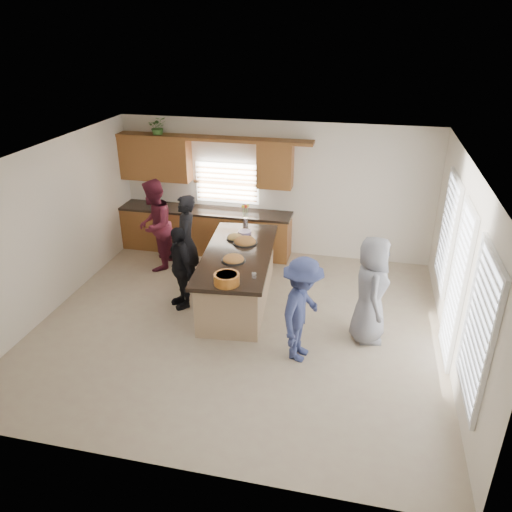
% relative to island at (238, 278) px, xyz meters
% --- Properties ---
extents(floor, '(6.50, 6.50, 0.00)m').
position_rel_island_xyz_m(floor, '(0.20, -0.77, -0.45)').
color(floor, tan).
rests_on(floor, ground).
extents(room_shell, '(6.52, 6.02, 2.81)m').
position_rel_island_xyz_m(room_shell, '(0.20, -0.77, 1.45)').
color(room_shell, silver).
rests_on(room_shell, ground).
extents(back_cabinetry, '(4.08, 0.66, 2.46)m').
position_rel_island_xyz_m(back_cabinetry, '(-1.27, 1.97, 0.46)').
color(back_cabinetry, brown).
rests_on(back_cabinetry, ground).
extents(right_wall_glazing, '(0.06, 4.00, 2.25)m').
position_rel_island_xyz_m(right_wall_glazing, '(3.42, -0.90, 0.89)').
color(right_wall_glazing, white).
rests_on(right_wall_glazing, ground).
extents(island, '(1.40, 2.80, 0.95)m').
position_rel_island_xyz_m(island, '(0.00, 0.00, 0.00)').
color(island, tan).
rests_on(island, ground).
extents(platter_front, '(0.40, 0.40, 0.16)m').
position_rel_island_xyz_m(platter_front, '(0.02, -0.34, 0.52)').
color(platter_front, black).
rests_on(platter_front, island).
extents(platter_mid, '(0.44, 0.44, 0.18)m').
position_rel_island_xyz_m(platter_mid, '(0.03, 0.41, 0.53)').
color(platter_mid, black).
rests_on(platter_mid, island).
extents(platter_back, '(0.32, 0.32, 0.13)m').
position_rel_island_xyz_m(platter_back, '(-0.20, 0.56, 0.52)').
color(platter_back, black).
rests_on(platter_back, island).
extents(salad_bowl, '(0.39, 0.39, 0.17)m').
position_rel_island_xyz_m(salad_bowl, '(0.12, -1.13, 0.59)').
color(salad_bowl, '#BB6922').
rests_on(salad_bowl, island).
extents(clear_cup, '(0.07, 0.07, 0.09)m').
position_rel_island_xyz_m(clear_cup, '(0.49, -0.86, 0.54)').
color(clear_cup, white).
rests_on(clear_cup, island).
extents(plate_stack, '(0.25, 0.25, 0.05)m').
position_rel_island_xyz_m(plate_stack, '(-0.09, 0.85, 0.52)').
color(plate_stack, '#997FB9').
rests_on(plate_stack, island).
extents(flower_vase, '(0.14, 0.14, 0.45)m').
position_rel_island_xyz_m(flower_vase, '(-0.16, 1.20, 0.75)').
color(flower_vase, silver).
rests_on(flower_vase, island).
extents(potted_plant, '(0.47, 0.45, 0.41)m').
position_rel_island_xyz_m(potted_plant, '(-2.18, 2.05, 2.15)').
color(potted_plant, '#457C31').
rests_on(potted_plant, back_cabinetry).
extents(woman_left_back, '(0.61, 0.75, 1.78)m').
position_rel_island_xyz_m(woman_left_back, '(-1.07, 0.36, 0.44)').
color(woman_left_back, black).
rests_on(woman_left_back, ground).
extents(woman_left_mid, '(0.82, 0.98, 1.83)m').
position_rel_island_xyz_m(woman_left_mid, '(-1.94, 0.95, 0.46)').
color(woman_left_mid, maroon).
rests_on(woman_left_mid, ground).
extents(woman_left_front, '(0.85, 0.88, 1.48)m').
position_rel_island_xyz_m(woman_left_front, '(-0.93, -0.36, 0.29)').
color(woman_left_front, black).
rests_on(woman_left_front, ground).
extents(woman_right_back, '(0.82, 1.15, 1.62)m').
position_rel_island_xyz_m(woman_right_back, '(1.31, -1.40, 0.36)').
color(woman_right_back, navy).
rests_on(woman_right_back, ground).
extents(woman_right_front, '(0.65, 0.91, 1.72)m').
position_rel_island_xyz_m(woman_right_front, '(2.26, -0.68, 0.41)').
color(woman_right_front, slate).
rests_on(woman_right_front, ground).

